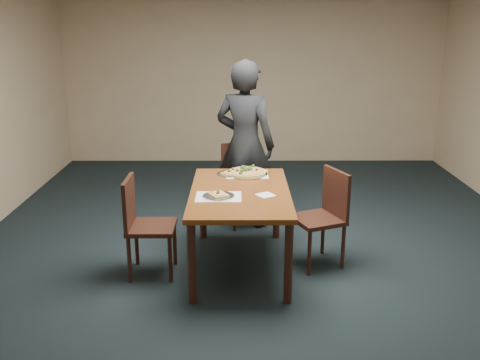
{
  "coord_description": "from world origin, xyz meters",
  "views": [
    {
      "loc": [
        -0.24,
        -4.6,
        2.24
      ],
      "look_at": [
        -0.22,
        0.03,
        0.85
      ],
      "focal_mm": 40.0,
      "sensor_mm": 36.0,
      "label": 1
    }
  ],
  "objects_px": {
    "chair_far": "(242,178)",
    "slice_plate_near": "(219,195)",
    "slice_plate_far": "(231,173)",
    "chair_left": "(143,220)",
    "chair_right": "(325,212)",
    "diner": "(245,145)",
    "pizza_pan": "(247,172)",
    "dining_table": "(240,200)"
  },
  "relations": [
    {
      "from": "chair_far",
      "to": "slice_plate_near",
      "type": "xyz_separation_m",
      "value": [
        -0.22,
        -1.36,
        0.25
      ]
    },
    {
      "from": "chair_far",
      "to": "slice_plate_far",
      "type": "distance_m",
      "value": 0.71
    },
    {
      "from": "chair_far",
      "to": "slice_plate_far",
      "type": "xyz_separation_m",
      "value": [
        -0.12,
        -0.65,
        0.25
      ]
    },
    {
      "from": "chair_left",
      "to": "chair_right",
      "type": "distance_m",
      "value": 1.69
    },
    {
      "from": "diner",
      "to": "pizza_pan",
      "type": "distance_m",
      "value": 0.6
    },
    {
      "from": "diner",
      "to": "slice_plate_far",
      "type": "height_order",
      "value": "diner"
    },
    {
      "from": "dining_table",
      "to": "chair_far",
      "type": "xyz_separation_m",
      "value": [
        0.03,
        1.18,
        -0.14
      ]
    },
    {
      "from": "pizza_pan",
      "to": "chair_left",
      "type": "bearing_deg",
      "value": -144.39
    },
    {
      "from": "dining_table",
      "to": "chair_far",
      "type": "height_order",
      "value": "chair_far"
    },
    {
      "from": "dining_table",
      "to": "slice_plate_near",
      "type": "distance_m",
      "value": 0.28
    },
    {
      "from": "chair_left",
      "to": "pizza_pan",
      "type": "relative_size",
      "value": 2.2
    },
    {
      "from": "slice_plate_near",
      "to": "slice_plate_far",
      "type": "distance_m",
      "value": 0.71
    },
    {
      "from": "chair_right",
      "to": "pizza_pan",
      "type": "xyz_separation_m",
      "value": [
        -0.72,
        0.46,
        0.26
      ]
    },
    {
      "from": "dining_table",
      "to": "diner",
      "type": "bearing_deg",
      "value": 86.95
    },
    {
      "from": "slice_plate_near",
      "to": "diner",
      "type": "bearing_deg",
      "value": 79.07
    },
    {
      "from": "chair_right",
      "to": "slice_plate_far",
      "type": "relative_size",
      "value": 3.25
    },
    {
      "from": "chair_far",
      "to": "pizza_pan",
      "type": "relative_size",
      "value": 2.2
    },
    {
      "from": "diner",
      "to": "chair_far",
      "type": "bearing_deg",
      "value": -45.08
    },
    {
      "from": "chair_left",
      "to": "diner",
      "type": "xyz_separation_m",
      "value": [
        0.93,
        1.26,
        0.41
      ]
    },
    {
      "from": "slice_plate_near",
      "to": "chair_far",
      "type": "bearing_deg",
      "value": 80.82
    },
    {
      "from": "chair_right",
      "to": "pizza_pan",
      "type": "distance_m",
      "value": 0.9
    },
    {
      "from": "diner",
      "to": "pizza_pan",
      "type": "height_order",
      "value": "diner"
    },
    {
      "from": "dining_table",
      "to": "slice_plate_near",
      "type": "xyz_separation_m",
      "value": [
        -0.19,
        -0.18,
        0.11
      ]
    },
    {
      "from": "diner",
      "to": "slice_plate_near",
      "type": "height_order",
      "value": "diner"
    },
    {
      "from": "chair_right",
      "to": "slice_plate_far",
      "type": "height_order",
      "value": "chair_right"
    },
    {
      "from": "chair_far",
      "to": "diner",
      "type": "distance_m",
      "value": 0.42
    },
    {
      "from": "pizza_pan",
      "to": "chair_right",
      "type": "bearing_deg",
      "value": -32.31
    },
    {
      "from": "slice_plate_near",
      "to": "chair_left",
      "type": "bearing_deg",
      "value": 177.37
    },
    {
      "from": "chair_left",
      "to": "slice_plate_far",
      "type": "distance_m",
      "value": 1.06
    },
    {
      "from": "chair_left",
      "to": "pizza_pan",
      "type": "bearing_deg",
      "value": -54.64
    },
    {
      "from": "chair_right",
      "to": "diner",
      "type": "relative_size",
      "value": 0.49
    },
    {
      "from": "dining_table",
      "to": "slice_plate_far",
      "type": "bearing_deg",
      "value": 99.94
    },
    {
      "from": "chair_left",
      "to": "chair_right",
      "type": "height_order",
      "value": "same"
    },
    {
      "from": "dining_table",
      "to": "diner",
      "type": "xyz_separation_m",
      "value": [
        0.06,
        1.11,
        0.27
      ]
    },
    {
      "from": "chair_right",
      "to": "slice_plate_near",
      "type": "xyz_separation_m",
      "value": [
        -0.99,
        -0.25,
        0.25
      ]
    },
    {
      "from": "chair_left",
      "to": "pizza_pan",
      "type": "xyz_separation_m",
      "value": [
        0.95,
        0.68,
        0.26
      ]
    },
    {
      "from": "chair_left",
      "to": "slice_plate_near",
      "type": "xyz_separation_m",
      "value": [
        0.69,
        -0.03,
        0.25
      ]
    },
    {
      "from": "slice_plate_far",
      "to": "chair_far",
      "type": "bearing_deg",
      "value": 79.31
    },
    {
      "from": "chair_left",
      "to": "chair_far",
      "type": "bearing_deg",
      "value": -34.55
    },
    {
      "from": "chair_far",
      "to": "pizza_pan",
      "type": "bearing_deg",
      "value": -104.82
    },
    {
      "from": "pizza_pan",
      "to": "slice_plate_far",
      "type": "relative_size",
      "value": 1.48
    },
    {
      "from": "dining_table",
      "to": "slice_plate_far",
      "type": "distance_m",
      "value": 0.55
    }
  ]
}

